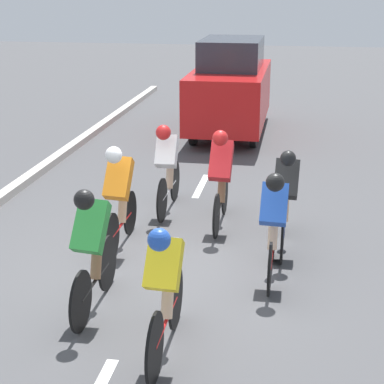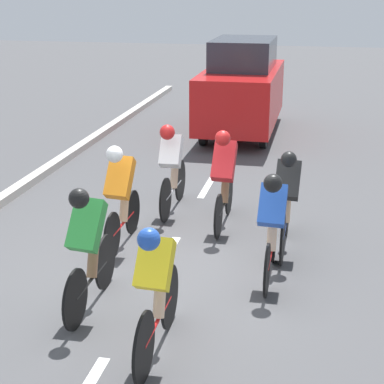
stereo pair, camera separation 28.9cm
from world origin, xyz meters
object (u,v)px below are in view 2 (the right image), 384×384
Objects in this scene: cyclist_black at (287,198)px; support_car at (242,88)px; cyclist_green at (88,245)px; cyclist_yellow at (156,287)px; cyclist_red at (224,175)px; cyclist_orange at (121,193)px; cyclist_blue at (272,222)px; cyclist_white at (172,165)px.

support_car is (1.52, -6.99, 0.36)m from cyclist_black.
cyclist_green reaches higher than cyclist_yellow.
cyclist_black is (-0.97, 0.71, -0.06)m from cyclist_red.
cyclist_red is 1.06× the size of cyclist_orange.
cyclist_blue is at bearing -116.20° from cyclist_yellow.
cyclist_white is 1.09× the size of cyclist_orange.
cyclist_red reaches higher than cyclist_yellow.
cyclist_white is at bearing -32.55° from cyclist_black.
support_car is at bearing -93.56° from cyclist_white.
cyclist_blue is 0.96m from cyclist_black.
cyclist_green is 0.94× the size of cyclist_black.
cyclist_black is (-2.04, -2.14, -0.04)m from cyclist_green.
cyclist_orange is at bearing 40.01° from cyclist_red.
cyclist_blue is 2.15m from cyclist_yellow.
cyclist_blue is at bearing -148.36° from cyclist_green.
cyclist_white is (-0.15, -3.34, -0.02)m from cyclist_green.
support_car reaches higher than cyclist_black.
support_car reaches higher than cyclist_orange.
support_car is at bearing -77.70° from cyclist_black.
cyclist_orange is 0.91× the size of cyclist_black.
cyclist_black is at bearing -171.06° from cyclist_orange.
cyclist_black is 0.42× the size of support_car.
cyclist_red reaches higher than cyclist_orange.
cyclist_white is 1.02× the size of cyclist_yellow.
cyclist_white is 0.42× the size of support_car.
cyclist_green is (1.92, 1.18, 0.04)m from cyclist_blue.
cyclist_green is 0.96× the size of cyclist_yellow.
cyclist_green is at bearing 87.39° from cyclist_white.
cyclist_blue is at bearing 82.97° from cyclist_black.
cyclist_black is at bearing -133.62° from cyclist_green.
cyclist_red reaches higher than cyclist_white.
cyclist_green is at bearing 46.38° from cyclist_black.
cyclist_orange is at bearing 84.50° from support_car.
cyclist_black is at bearing -110.31° from cyclist_yellow.
cyclist_black is (-1.88, 1.20, -0.02)m from cyclist_white.
cyclist_blue is 2.79m from cyclist_white.
cyclist_blue is 0.96× the size of cyclist_white.
cyclist_black is at bearing 147.45° from cyclist_white.
support_car reaches higher than cyclist_blue.
cyclist_blue is 2.20m from cyclist_orange.
cyclist_orange is at bearing 8.94° from cyclist_black.
cyclist_red is 3.60m from cyclist_yellow.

